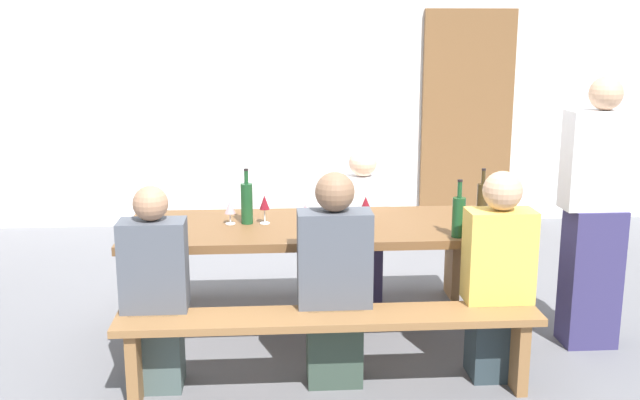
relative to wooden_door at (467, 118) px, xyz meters
The scene contains 20 objects.
ground_plane 3.48m from the wooden_door, 119.97° to the right, with size 24.00×24.00×0.00m, color slate.
back_wall 1.75m from the wooden_door, behind, with size 14.00×0.20×3.20m, color white.
wooden_door is the anchor object (origin of this frame).
tasting_table 3.34m from the wooden_door, 119.97° to the right, with size 2.33×0.85×0.75m.
bench_near 4.02m from the wooden_door, 114.73° to the right, with size 2.23×0.30×0.45m.
bench_far 2.80m from the wooden_door, 127.64° to the right, with size 2.23×0.30×0.45m.
wine_bottle_0 2.79m from the wooden_door, 102.68° to the right, with size 0.07×0.07×0.30m.
wine_bottle_1 3.34m from the wooden_door, 105.50° to the right, with size 0.07×0.07×0.33m.
wine_bottle_2 3.42m from the wooden_door, 117.58° to the right, with size 0.06×0.06×0.31m.
wine_bottle_3 3.53m from the wooden_door, 126.59° to the right, with size 0.07×0.07×0.34m.
wine_glass_0 3.19m from the wooden_door, 118.97° to the right, with size 0.08×0.08×0.15m.
wine_glass_1 3.60m from the wooden_door, 127.81° to the right, with size 0.07×0.07×0.15m.
wine_glass_2 3.48m from the wooden_door, 125.05° to the right, with size 0.06×0.06×0.18m.
wine_glass_3 3.23m from the wooden_door, 115.39° to the right, with size 0.08×0.08×0.18m.
wine_glass_4 3.45m from the wooden_door, 120.58° to the right, with size 0.06×0.06×0.15m.
seated_guest_near_0 4.34m from the wooden_door, 126.77° to the right, with size 0.35×0.24×1.12m.
seated_guest_near_1 3.84m from the wooden_door, 115.16° to the right, with size 0.40×0.24×1.18m.
seated_guest_near_2 3.56m from the wooden_door, 101.81° to the right, with size 0.37×0.24×1.17m.
seated_guest_far_0 2.70m from the wooden_door, 119.97° to the right, with size 0.35×0.24×1.12m.
standing_host 3.06m from the wooden_door, 90.22° to the right, with size 0.42×0.24×1.64m.
Camera 1 is at (-0.31, -4.41, 1.91)m, focal length 42.16 mm.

